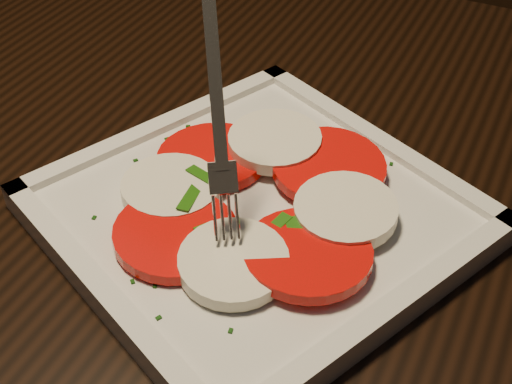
# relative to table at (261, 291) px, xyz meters

# --- Properties ---
(table) EXTENTS (1.29, 0.94, 0.75)m
(table) POSITION_rel_table_xyz_m (0.00, 0.00, 0.00)
(table) COLOR black
(table) RESTS_ON ground
(plate) EXTENTS (0.33, 0.33, 0.01)m
(plate) POSITION_rel_table_xyz_m (0.01, -0.02, 0.11)
(plate) COLOR silver
(plate) RESTS_ON table
(caprese_salad) EXTENTS (0.21, 0.23, 0.02)m
(caprese_salad) POSITION_rel_table_xyz_m (0.01, -0.02, 0.12)
(caprese_salad) COLOR #E80505
(caprese_salad) RESTS_ON plate
(fork) EXTENTS (0.08, 0.08, 0.14)m
(fork) POSITION_rel_table_xyz_m (-0.01, -0.03, 0.20)
(fork) COLOR white
(fork) RESTS_ON caprese_salad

